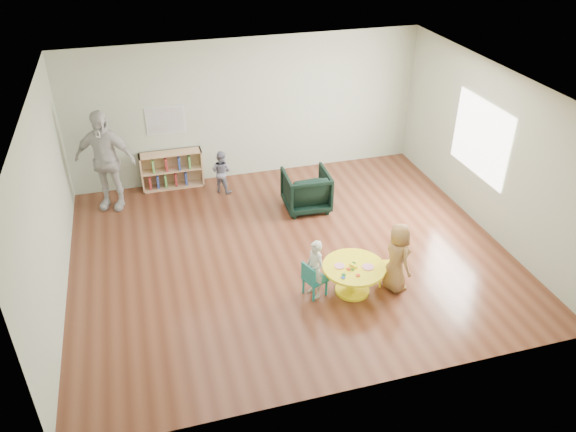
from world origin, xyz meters
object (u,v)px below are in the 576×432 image
(armchair, at_px, (306,190))
(activity_table, at_px, (353,274))
(bookshelf, at_px, (171,170))
(toddler, at_px, (221,172))
(child_right, at_px, (397,257))
(kid_chair_left, at_px, (313,279))
(kid_chair_right, at_px, (391,266))
(adult_caretaker, at_px, (105,160))
(child_left, at_px, (315,269))

(armchair, bearing_deg, activity_table, 90.72)
(bookshelf, relative_size, toddler, 1.40)
(activity_table, bearing_deg, toddler, 110.08)
(child_right, xyz_separation_m, toddler, (-1.97, 3.69, -0.12))
(kid_chair_left, height_order, kid_chair_right, kid_chair_right)
(activity_table, xyz_separation_m, adult_caretaker, (-3.41, 3.61, 0.63))
(bookshelf, distance_m, child_left, 4.35)
(armchair, xyz_separation_m, toddler, (-1.39, 1.07, 0.05))
(activity_table, height_order, toddler, toddler)
(child_left, bearing_deg, armchair, 147.10)
(toddler, xyz_separation_m, adult_caretaker, (-2.09, -0.00, 0.52))
(armchair, bearing_deg, kid_chair_right, 105.01)
(kid_chair_right, xyz_separation_m, child_right, (0.01, -0.13, 0.25))
(toddler, bearing_deg, activity_table, 149.07)
(activity_table, xyz_separation_m, bookshelf, (-2.24, 4.09, 0.05))
(kid_chair_left, distance_m, child_right, 1.28)
(armchair, relative_size, adult_caretaker, 0.43)
(activity_table, height_order, child_right, child_right)
(kid_chair_left, bearing_deg, child_left, 62.05)
(kid_chair_right, xyz_separation_m, adult_caretaker, (-4.04, 3.55, 0.64))
(kid_chair_left, distance_m, child_left, 0.17)
(bookshelf, xyz_separation_m, child_left, (1.67, -4.01, 0.10))
(kid_chair_right, bearing_deg, toddler, 44.59)
(kid_chair_right, bearing_deg, child_left, 104.62)
(kid_chair_right, xyz_separation_m, child_left, (-1.21, 0.03, 0.16))
(activity_table, bearing_deg, kid_chair_right, 5.01)
(child_right, bearing_deg, kid_chair_right, -1.47)
(child_right, bearing_deg, toddler, 20.61)
(bookshelf, bearing_deg, toddler, -27.63)
(bookshelf, distance_m, child_right, 5.08)
(armchair, xyz_separation_m, child_right, (0.58, -2.62, 0.18))
(child_left, relative_size, toddler, 1.09)
(kid_chair_left, bearing_deg, bookshelf, -178.70)
(kid_chair_left, height_order, adult_caretaker, adult_caretaker)
(toddler, bearing_deg, child_right, 157.02)
(activity_table, xyz_separation_m, toddler, (-1.32, 3.61, 0.11))
(kid_chair_left, bearing_deg, child_right, 61.65)
(activity_table, xyz_separation_m, child_right, (0.64, -0.08, 0.23))
(child_left, xyz_separation_m, adult_caretaker, (-2.84, 3.53, 0.48))
(bookshelf, xyz_separation_m, child_right, (2.89, -4.17, 0.19))
(kid_chair_right, height_order, adult_caretaker, adult_caretaker)
(child_left, distance_m, adult_caretaker, 4.55)
(activity_table, relative_size, child_left, 0.99)
(kid_chair_right, distance_m, adult_caretaker, 5.42)
(child_left, height_order, adult_caretaker, adult_caretaker)
(child_right, bearing_deg, armchair, 4.96)
(kid_chair_left, xyz_separation_m, bookshelf, (-1.64, 4.01, 0.06))
(activity_table, relative_size, kid_chair_left, 1.65)
(child_right, bearing_deg, kid_chair_left, 75.17)
(activity_table, bearing_deg, bookshelf, 118.69)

